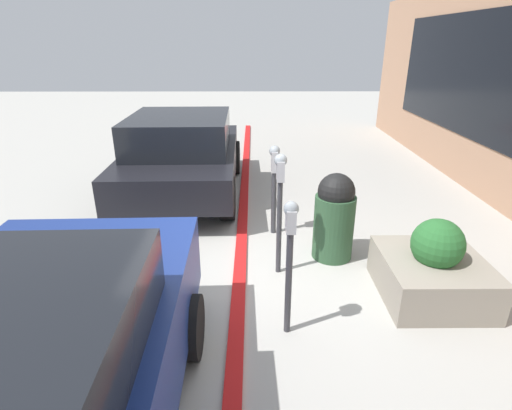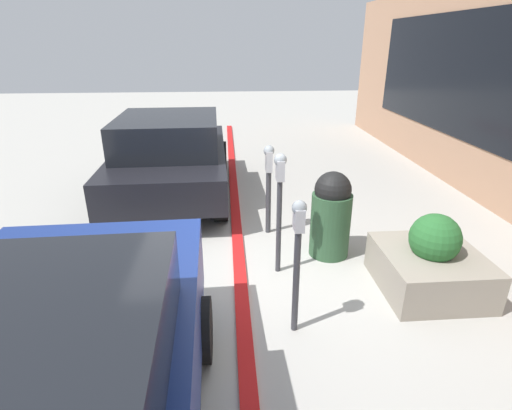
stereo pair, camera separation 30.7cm
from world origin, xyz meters
name	(u,v)px [view 1 (the left image)]	position (x,y,z in m)	size (l,w,h in m)	color
ground_plane	(246,272)	(0.00, 0.00, 0.00)	(40.00, 40.00, 0.00)	#ADAAA3
curb_strip	(240,271)	(0.00, 0.08, 0.02)	(19.00, 0.16, 0.04)	red
parking_meter_nearest	(290,247)	(-1.12, -0.44, 0.98)	(0.17, 0.14, 1.44)	#38383D
parking_meter_second	(280,192)	(0.02, -0.42, 1.10)	(0.18, 0.15, 1.57)	#38383D
parking_meter_middle	(274,176)	(1.17, -0.41, 0.92)	(0.19, 0.16, 1.38)	#38383D
planter_box	(433,270)	(-0.50, -2.16, 0.34)	(1.19, 1.14, 0.96)	gray
parked_car_middle	(182,153)	(2.90, 1.24, 0.81)	(4.09, 2.08, 1.53)	black
trash_bin	(334,216)	(0.42, -1.18, 0.60)	(0.54, 0.54, 1.20)	#2D5133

